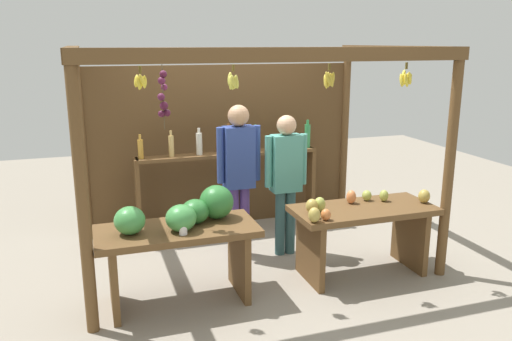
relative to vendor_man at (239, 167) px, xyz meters
The scene contains 7 objects.
ground_plane 1.02m from the vendor_man, 15.41° to the right, with size 12.00×12.00×0.00m, color gray.
market_stall 0.58m from the vendor_man, 77.00° to the left, with size 3.51×2.26×2.26m.
fruit_counter_left 1.18m from the vendor_man, 133.36° to the right, with size 1.42×0.68×1.03m.
fruit_counter_right 1.40m from the vendor_man, 39.48° to the right, with size 1.47×0.65×0.86m.
bottle_shelf_unit 0.81m from the vendor_man, 81.63° to the left, with size 2.25×0.22×1.35m.
vendor_man is the anchor object (origin of this frame).
vendor_woman 0.51m from the vendor_man, 12.95° to the right, with size 0.48×0.21×1.56m.
Camera 1 is at (-1.61, -5.08, 2.31)m, focal length 36.06 mm.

